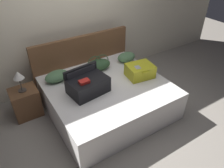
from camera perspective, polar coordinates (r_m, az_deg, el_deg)
The scene contains 11 objects.
ground_plane at distance 3.67m, azimuth 2.25°, elevation -10.04°, with size 12.00×12.00×0.00m, color gray.
back_wall at distance 4.27m, azimuth -10.43°, elevation 16.63°, with size 8.00×0.10×2.60m, color beige.
bed at distance 3.75m, azimuth -1.10°, elevation -3.56°, with size 1.93×1.79×0.52m, color silver.
headboard at distance 4.30m, azimuth -7.68°, elevation 5.89°, with size 1.97×0.08×1.07m, color brown.
hard_case_large at distance 3.38m, azimuth -6.46°, elevation -0.06°, with size 0.64×0.49×0.38m.
hard_case_medium at distance 3.80m, azimuth 7.43°, elevation 3.55°, with size 0.50×0.42×0.23m.
duffel_bag at distance 3.97m, azimuth -3.67°, elevation 5.15°, with size 0.49×0.33×0.30m.
pillow_near_headboard at distance 3.79m, azimuth -14.48°, elevation 2.03°, with size 0.42×0.29×0.17m, color #4C724C.
pillow_center_head at distance 4.28m, azimuth 3.84°, elevation 7.15°, with size 0.39×0.26×0.18m, color #4C724C.
nightstand at distance 3.95m, azimuth -21.93°, elevation -4.55°, with size 0.44×0.40×0.50m, color brown.
table_lamp at distance 3.66m, azimuth -23.68°, elevation 1.89°, with size 0.17×0.17×0.36m.
Camera 1 is at (-1.52, -2.13, 2.58)m, focal length 34.35 mm.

